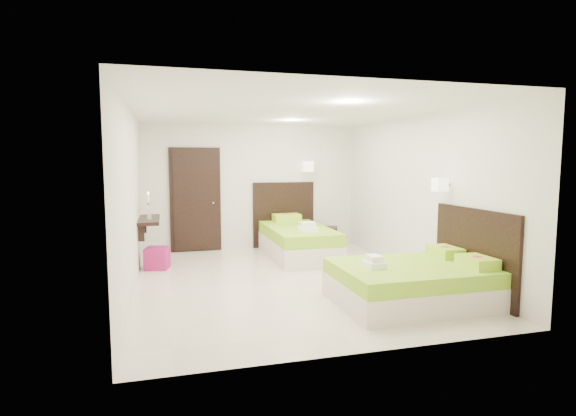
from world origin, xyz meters
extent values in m
plane|color=beige|center=(0.00, 0.00, 0.00)|extent=(5.50, 5.50, 0.00)
cube|color=beige|center=(0.66, 1.63, 0.18)|extent=(1.12, 2.23, 0.36)
cube|color=#77B41C|center=(0.66, 1.63, 0.47)|extent=(1.10, 2.21, 0.22)
cube|color=black|center=(0.66, 2.72, 0.70)|extent=(1.34, 0.05, 1.40)
cube|color=#ACD727|center=(0.66, 2.47, 0.66)|extent=(0.56, 0.38, 0.16)
cylinder|color=#CE3074|center=(0.66, 2.47, 0.74)|extent=(0.13, 0.13, 0.00)
cube|color=white|center=(0.66, 1.02, 0.62)|extent=(0.33, 0.25, 0.09)
cube|color=white|center=(0.66, 1.02, 0.71)|extent=(0.25, 0.18, 0.09)
cube|color=#FCF0CF|center=(1.16, 2.57, 1.73)|extent=(0.20, 0.20, 0.22)
cylinder|color=#2D2116|center=(1.16, 2.65, 1.73)|extent=(0.03, 0.16, 0.03)
cube|color=beige|center=(1.28, -1.48, 0.16)|extent=(1.94, 1.46, 0.31)
cube|color=#77B41C|center=(1.28, -1.48, 0.41)|extent=(1.92, 1.44, 0.19)
cube|color=black|center=(2.22, -1.48, 0.61)|extent=(0.05, 1.65, 1.21)
cube|color=#ACD727|center=(2.01, -1.82, 0.57)|extent=(0.33, 0.49, 0.14)
cylinder|color=#CE3074|center=(2.01, -1.82, 0.64)|extent=(0.12, 0.12, 0.00)
cube|color=#ACD727|center=(2.01, -1.14, 0.57)|extent=(0.33, 0.49, 0.14)
cylinder|color=#CE3074|center=(2.01, -1.14, 0.64)|extent=(0.12, 0.12, 0.00)
cube|color=white|center=(0.74, -1.48, 0.54)|extent=(0.21, 0.29, 0.08)
cube|color=white|center=(0.74, -1.48, 0.62)|extent=(0.16, 0.22, 0.08)
cube|color=#FCF0CF|center=(2.07, -0.87, 1.51)|extent=(0.17, 0.17, 0.19)
cylinder|color=#2D2116|center=(2.15, -0.87, 1.51)|extent=(0.16, 0.03, 0.03)
cube|color=black|center=(1.48, 2.32, 0.22)|extent=(0.64, 0.60, 0.45)
cube|color=#911353|center=(-1.95, 1.33, 0.19)|extent=(0.45, 0.45, 0.37)
cube|color=black|center=(-1.20, 2.71, 1.05)|extent=(1.02, 0.06, 2.14)
cube|color=black|center=(-1.20, 2.67, 1.05)|extent=(0.88, 0.04, 2.06)
cylinder|color=silver|center=(-0.85, 2.64, 1.00)|extent=(0.03, 0.10, 0.03)
cube|color=black|center=(-2.08, 1.60, 0.82)|extent=(0.35, 1.20, 0.06)
cube|color=black|center=(-2.19, 1.15, 0.67)|extent=(0.10, 0.04, 0.30)
cube|color=black|center=(-2.19, 2.05, 0.67)|extent=(0.10, 0.04, 0.30)
cylinder|color=silver|center=(-2.08, 1.45, 0.86)|extent=(0.10, 0.10, 0.02)
cylinder|color=silver|center=(-2.08, 1.45, 0.98)|extent=(0.02, 0.02, 0.22)
cone|color=silver|center=(-2.08, 1.45, 1.11)|extent=(0.07, 0.07, 0.04)
cylinder|color=white|center=(-2.08, 1.45, 1.20)|extent=(0.02, 0.02, 0.15)
sphere|color=#FFB23F|center=(-2.08, 1.45, 1.29)|extent=(0.02, 0.02, 0.02)
cylinder|color=silver|center=(-2.08, 1.75, 0.86)|extent=(0.10, 0.10, 0.02)
cylinder|color=silver|center=(-2.08, 1.75, 0.98)|extent=(0.02, 0.02, 0.22)
cone|color=silver|center=(-2.08, 1.75, 1.11)|extent=(0.07, 0.07, 0.04)
cylinder|color=white|center=(-2.08, 1.75, 1.20)|extent=(0.02, 0.02, 0.15)
sphere|color=#FFB23F|center=(-2.08, 1.75, 1.29)|extent=(0.02, 0.02, 0.02)
camera|label=1|loc=(-1.78, -6.57, 1.85)|focal=28.00mm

